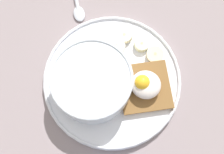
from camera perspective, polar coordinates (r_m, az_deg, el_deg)
ground_plane at (r=63.20cm, az=-0.00°, el=-0.98°), size 120.00×120.00×2.00cm
plate at (r=61.46cm, az=-0.00°, el=-0.56°), size 27.23×27.23×1.60cm
oatmeal_bowl at (r=57.96cm, az=-3.66°, el=-0.99°), size 15.10×15.10×6.46cm
toast_slice at (r=60.60cm, az=6.09°, el=-1.53°), size 12.68×12.68×1.24cm
poached_egg at (r=58.44cm, az=6.11°, el=-1.07°), size 7.30×6.04×3.89cm
banana_slice_front at (r=62.69cm, az=7.85°, el=4.05°), size 3.59×3.70×1.57cm
banana_slice_left at (r=63.76cm, az=2.23°, el=7.62°), size 4.57×4.52×1.44cm
banana_slice_back at (r=63.15cm, az=5.41°, el=5.96°), size 3.58×3.51×1.51cm
banana_slice_right at (r=62.75cm, az=0.80°, el=5.58°), size 5.00×5.00×1.38cm
spoon at (r=68.64cm, az=-6.42°, el=13.13°), size 6.68×10.75×0.80cm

